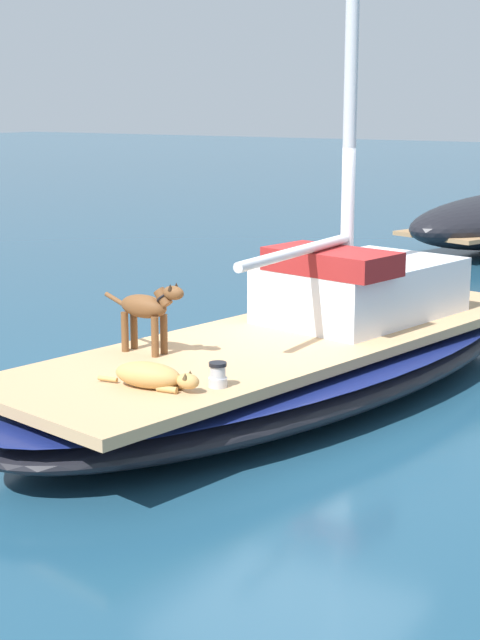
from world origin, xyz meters
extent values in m
plane|color=navy|center=(0.00, 0.00, 0.00)|extent=(120.00, 120.00, 0.00)
ellipsoid|color=black|center=(0.00, 0.00, 0.28)|extent=(3.84, 7.55, 0.56)
ellipsoid|color=navy|center=(0.00, 0.00, 0.46)|extent=(3.86, 7.58, 0.08)
cube|color=tan|center=(0.00, 0.00, 0.61)|extent=(3.29, 6.89, 0.10)
cylinder|color=silver|center=(0.17, -0.22, 1.56)|extent=(0.10, 2.20, 0.10)
cube|color=silver|center=(0.23, 1.18, 0.96)|extent=(1.80, 2.43, 0.60)
cube|color=maroon|center=(0.23, 0.41, 1.38)|extent=(1.44, 0.94, 0.24)
ellipsoid|color=tan|center=(-0.12, -2.25, 0.77)|extent=(0.63, 0.33, 0.22)
ellipsoid|color=tan|center=(0.24, -2.21, 0.76)|extent=(0.21, 0.15, 0.13)
cone|color=#45331C|center=(0.24, -2.16, 0.82)|extent=(0.05, 0.05, 0.05)
cone|color=#45331C|center=(0.25, -2.25, 0.82)|extent=(0.05, 0.05, 0.05)
cylinder|color=tan|center=(0.08, -2.17, 0.69)|extent=(0.19, 0.08, 0.06)
cylinder|color=tan|center=(0.09, -2.29, 0.69)|extent=(0.19, 0.08, 0.06)
cylinder|color=tan|center=(-0.51, -2.30, 0.69)|extent=(0.18, 0.06, 0.04)
ellipsoid|color=brown|center=(-0.85, -1.34, 1.11)|extent=(0.53, 0.24, 0.22)
cylinder|color=brown|center=(-0.66, -1.28, 0.85)|extent=(0.07, 0.07, 0.38)
cylinder|color=brown|center=(-0.67, -1.41, 0.85)|extent=(0.07, 0.07, 0.38)
cylinder|color=brown|center=(-1.03, -1.27, 0.85)|extent=(0.07, 0.07, 0.38)
cylinder|color=brown|center=(-1.03, -1.40, 0.85)|extent=(0.07, 0.07, 0.38)
cylinder|color=brown|center=(-0.61, -1.35, 1.22)|extent=(0.19, 0.12, 0.19)
ellipsoid|color=brown|center=(-0.49, -1.36, 1.27)|extent=(0.23, 0.14, 0.13)
cone|color=black|center=(-0.49, -1.31, 1.33)|extent=(0.05, 0.05, 0.06)
cone|color=black|center=(-0.50, -1.40, 1.33)|extent=(0.05, 0.05, 0.06)
torus|color=black|center=(-0.61, -1.35, 1.22)|extent=(0.12, 0.14, 0.10)
cylinder|color=brown|center=(-1.21, -1.32, 1.14)|extent=(0.22, 0.05, 0.12)
cylinder|color=#B7B7BC|center=(0.35, -1.93, 0.70)|extent=(0.16, 0.16, 0.08)
cylinder|color=#B7B7BC|center=(0.35, -1.93, 0.79)|extent=(0.13, 0.13, 0.10)
cylinder|color=black|center=(0.35, -1.93, 0.86)|extent=(0.15, 0.15, 0.03)
camera|label=1|loc=(4.62, -8.51, 3.00)|focal=55.16mm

